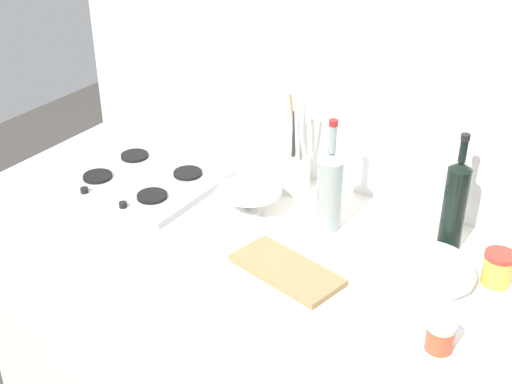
# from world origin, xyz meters

# --- Properties ---
(counter_block) EXTENTS (1.80, 0.70, 0.90)m
(counter_block) POSITION_xyz_m (0.00, 0.00, 0.45)
(counter_block) COLOR silver
(counter_block) RESTS_ON ground
(backsplash_panel) EXTENTS (1.90, 0.06, 2.51)m
(backsplash_panel) POSITION_xyz_m (0.00, 0.38, 1.25)
(backsplash_panel) COLOR white
(backsplash_panel) RESTS_ON ground
(stovetop_hob) EXTENTS (0.46, 0.39, 0.04)m
(stovetop_hob) POSITION_xyz_m (-0.45, 0.03, 0.91)
(stovetop_hob) COLOR #B2B2B7
(stovetop_hob) RESTS_ON counter_block
(plate_stack) EXTENTS (0.23, 0.23, 0.05)m
(plate_stack) POSITION_xyz_m (0.51, 0.04, 0.92)
(plate_stack) COLOR white
(plate_stack) RESTS_ON counter_block
(wine_bottle_leftmost) EXTENTS (0.06, 0.06, 0.34)m
(wine_bottle_leftmost) POSITION_xyz_m (0.50, 0.21, 1.04)
(wine_bottle_leftmost) COLOR black
(wine_bottle_leftmost) RESTS_ON counter_block
(wine_bottle_mid_left) EXTENTS (0.07, 0.07, 0.34)m
(wine_bottle_mid_left) POSITION_xyz_m (0.17, 0.12, 1.03)
(wine_bottle_mid_left) COLOR gray
(wine_bottle_mid_left) RESTS_ON counter_block
(mixing_bowl) EXTENTS (0.20, 0.20, 0.07)m
(mixing_bowl) POSITION_xyz_m (-0.07, 0.07, 0.94)
(mixing_bowl) COLOR white
(mixing_bowl) RESTS_ON counter_block
(utensil_crock) EXTENTS (0.10, 0.10, 0.31)m
(utensil_crock) POSITION_xyz_m (-0.02, 0.26, 0.97)
(utensil_crock) COLOR silver
(utensil_crock) RESTS_ON counter_block
(condiment_jar_front) EXTENTS (0.07, 0.07, 0.07)m
(condiment_jar_front) POSITION_xyz_m (0.62, -0.20, 0.94)
(condiment_jar_front) COLOR #C64C2D
(condiment_jar_front) RESTS_ON counter_block
(condiment_jar_rear) EXTENTS (0.08, 0.08, 0.09)m
(condiment_jar_rear) POSITION_xyz_m (0.66, 0.12, 0.95)
(condiment_jar_rear) COLOR gold
(condiment_jar_rear) RESTS_ON counter_block
(cutting_board) EXTENTS (0.32, 0.20, 0.02)m
(cutting_board) POSITION_xyz_m (0.19, -0.14, 0.91)
(cutting_board) COLOR #9E7A4C
(cutting_board) RESTS_ON counter_block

